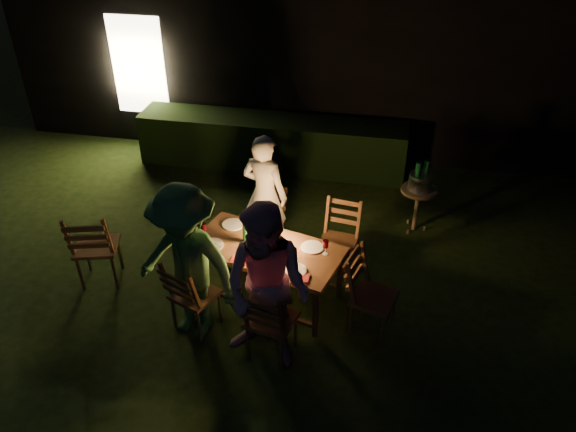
% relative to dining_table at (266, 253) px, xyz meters
% --- Properties ---
extents(garden_envelope, '(40.00, 40.00, 3.20)m').
position_rel_dining_table_xyz_m(garden_envelope, '(-0.14, 5.50, 0.96)').
color(garden_envelope, black).
rests_on(garden_envelope, ground).
extents(dining_table, '(1.79, 1.21, 0.68)m').
position_rel_dining_table_xyz_m(dining_table, '(0.00, 0.00, 0.00)').
color(dining_table, '#55301C').
rests_on(dining_table, ground).
extents(chair_near_left, '(0.57, 0.59, 0.96)m').
position_rel_dining_table_xyz_m(chair_near_left, '(-0.64, -0.63, -0.33)').
color(chair_near_left, '#55301C').
rests_on(chair_near_left, ground).
extents(chair_near_right, '(0.55, 0.57, 1.01)m').
position_rel_dining_table_xyz_m(chair_near_right, '(0.24, -0.86, -0.31)').
color(chair_near_right, '#55301C').
rests_on(chair_near_right, ground).
extents(chair_far_left, '(0.55, 0.56, 0.91)m').
position_rel_dining_table_xyz_m(chair_far_left, '(-0.23, 0.86, -0.34)').
color(chair_far_left, '#55301C').
rests_on(chair_far_left, ground).
extents(chair_far_right, '(0.48, 0.51, 0.95)m').
position_rel_dining_table_xyz_m(chair_far_right, '(0.73, 0.60, -0.33)').
color(chair_far_right, '#55301C').
rests_on(chair_far_right, ground).
extents(chair_end, '(0.57, 0.55, 0.99)m').
position_rel_dining_table_xyz_m(chair_end, '(1.19, -0.32, -0.32)').
color(chair_end, '#55301C').
rests_on(chair_end, ground).
extents(chair_spare, '(0.59, 0.61, 1.06)m').
position_rel_dining_table_xyz_m(chair_spare, '(-1.98, -0.11, -0.30)').
color(chair_spare, '#55301C').
rests_on(chair_spare, ground).
extents(person_house_side, '(0.66, 0.51, 1.58)m').
position_rel_dining_table_xyz_m(person_house_side, '(-0.22, 0.91, 0.18)').
color(person_house_side, silver).
rests_on(person_house_side, ground).
extents(person_opp_right, '(1.02, 0.88, 1.80)m').
position_rel_dining_table_xyz_m(person_opp_right, '(0.22, -0.91, 0.28)').
color(person_opp_right, '#B67D94').
rests_on(person_opp_right, ground).
extents(person_opp_left, '(1.27, 0.93, 1.77)m').
position_rel_dining_table_xyz_m(person_opp_left, '(-0.65, -0.68, 0.27)').
color(person_opp_left, '#3A6E37').
rests_on(person_opp_left, ground).
extents(lantern, '(0.16, 0.16, 0.35)m').
position_rel_dining_table_xyz_m(lantern, '(0.06, 0.04, 0.23)').
color(lantern, white).
rests_on(lantern, dining_table).
extents(plate_far_left, '(0.25, 0.25, 0.01)m').
position_rel_dining_table_xyz_m(plate_far_left, '(-0.47, 0.35, 0.08)').
color(plate_far_left, white).
rests_on(plate_far_left, dining_table).
extents(plate_near_left, '(0.25, 0.25, 0.01)m').
position_rel_dining_table_xyz_m(plate_near_left, '(-0.59, -0.07, 0.08)').
color(plate_near_left, white).
rests_on(plate_near_left, dining_table).
extents(plate_far_right, '(0.25, 0.25, 0.01)m').
position_rel_dining_table_xyz_m(plate_far_right, '(0.49, 0.10, 0.08)').
color(plate_far_right, white).
rests_on(plate_far_right, dining_table).
extents(plate_near_right, '(0.25, 0.25, 0.01)m').
position_rel_dining_table_xyz_m(plate_near_right, '(0.38, -0.33, 0.08)').
color(plate_near_right, white).
rests_on(plate_near_right, dining_table).
extents(wineglass_a, '(0.06, 0.06, 0.18)m').
position_rel_dining_table_xyz_m(wineglass_a, '(-0.22, 0.35, 0.16)').
color(wineglass_a, '#59070F').
rests_on(wineglass_a, dining_table).
extents(wineglass_b, '(0.06, 0.06, 0.18)m').
position_rel_dining_table_xyz_m(wineglass_b, '(-0.73, 0.07, 0.16)').
color(wineglass_b, '#59070F').
rests_on(wineglass_b, dining_table).
extents(wineglass_c, '(0.06, 0.06, 0.18)m').
position_rel_dining_table_xyz_m(wineglass_c, '(0.22, -0.35, 0.16)').
color(wineglass_c, '#59070F').
rests_on(wineglass_c, dining_table).
extents(wineglass_d, '(0.06, 0.06, 0.18)m').
position_rel_dining_table_xyz_m(wineglass_d, '(0.65, 0.01, 0.16)').
color(wineglass_d, '#59070F').
rests_on(wineglass_d, dining_table).
extents(wineglass_e, '(0.06, 0.06, 0.18)m').
position_rel_dining_table_xyz_m(wineglass_e, '(-0.17, -0.26, 0.16)').
color(wineglass_e, silver).
rests_on(wineglass_e, dining_table).
extents(bottle_table, '(0.07, 0.07, 0.28)m').
position_rel_dining_table_xyz_m(bottle_table, '(-0.24, 0.06, 0.21)').
color(bottle_table, '#0F471E').
rests_on(bottle_table, dining_table).
extents(napkin_left, '(0.18, 0.14, 0.01)m').
position_rel_dining_table_xyz_m(napkin_left, '(-0.23, -0.27, 0.07)').
color(napkin_left, red).
rests_on(napkin_left, dining_table).
extents(napkin_right, '(0.18, 0.14, 0.01)m').
position_rel_dining_table_xyz_m(napkin_right, '(0.45, -0.43, 0.07)').
color(napkin_right, red).
rests_on(napkin_right, dining_table).
extents(phone, '(0.14, 0.07, 0.01)m').
position_rel_dining_table_xyz_m(phone, '(-0.68, -0.13, 0.07)').
color(phone, black).
rests_on(phone, dining_table).
extents(side_table, '(0.47, 0.47, 0.63)m').
position_rel_dining_table_xyz_m(side_table, '(1.64, 1.69, -0.06)').
color(side_table, olive).
rests_on(side_table, ground).
extents(ice_bucket, '(0.30, 0.30, 0.22)m').
position_rel_dining_table_xyz_m(ice_bucket, '(1.64, 1.69, 0.12)').
color(ice_bucket, '#A5A8AD').
rests_on(ice_bucket, side_table).
extents(bottle_bucket_a, '(0.07, 0.07, 0.32)m').
position_rel_dining_table_xyz_m(bottle_bucket_a, '(1.59, 1.65, 0.17)').
color(bottle_bucket_a, '#0F471E').
rests_on(bottle_bucket_a, side_table).
extents(bottle_bucket_b, '(0.07, 0.07, 0.32)m').
position_rel_dining_table_xyz_m(bottle_bucket_b, '(1.69, 1.73, 0.17)').
color(bottle_bucket_b, '#0F471E').
rests_on(bottle_bucket_b, side_table).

